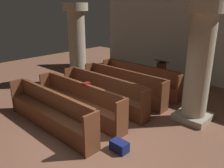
{
  "coord_description": "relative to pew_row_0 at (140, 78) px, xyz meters",
  "views": [
    {
      "loc": [
        3.94,
        -3.28,
        3.09
      ],
      "look_at": [
        -0.82,
        1.74,
        0.75
      ],
      "focal_mm": 37.04,
      "sensor_mm": 36.0,
      "label": 1
    }
  ],
  "objects": [
    {
      "name": "pew_row_3",
      "position": [
        0.0,
        -2.92,
        0.0
      ],
      "size": [
        3.42,
        0.46,
        0.99
      ],
      "color": "brown",
      "rests_on": "ground"
    },
    {
      "name": "pew_row_1",
      "position": [
        0.0,
        -0.97,
        0.0
      ],
      "size": [
        3.42,
        0.46,
        0.99
      ],
      "color": "brown",
      "rests_on": "ground"
    },
    {
      "name": "pew_row_4",
      "position": [
        0.0,
        -3.89,
        0.0
      ],
      "size": [
        3.42,
        0.46,
        0.99
      ],
      "color": "brown",
      "rests_on": "ground"
    },
    {
      "name": "hymn_book",
      "position": [
        0.14,
        -2.73,
        0.48
      ],
      "size": [
        0.15,
        0.21,
        0.04
      ],
      "primitive_type": "cube",
      "color": "maroon",
      "rests_on": "pew_row_3"
    },
    {
      "name": "pew_row_2",
      "position": [
        0.0,
        -1.95,
        0.0
      ],
      "size": [
        3.42,
        0.47,
        0.99
      ],
      "color": "brown",
      "rests_on": "ground"
    },
    {
      "name": "pillar_aisle_side",
      "position": [
        2.53,
        -0.83,
        1.15
      ],
      "size": [
        0.97,
        0.97,
        3.22
      ],
      "color": "#9F967E",
      "rests_on": "ground"
    },
    {
      "name": "ground_plane",
      "position": [
        1.02,
        -3.47,
        -0.53
      ],
      "size": [
        19.2,
        19.2,
        0.0
      ],
      "primitive_type": "plane",
      "color": "brown"
    },
    {
      "name": "back_wall",
      "position": [
        1.02,
        2.61,
        1.72
      ],
      "size": [
        10.0,
        0.16,
        4.5
      ],
      "primitive_type": "cube",
      "color": "beige",
      "rests_on": "ground"
    },
    {
      "name": "lectern",
      "position": [
        0.21,
        1.15,
        -0.08
      ],
      "size": [
        0.48,
        0.45,
        1.08
      ],
      "color": "#562B1A",
      "rests_on": "ground"
    },
    {
      "name": "pew_row_0",
      "position": [
        0.0,
        0.0,
        0.0
      ],
      "size": [
        3.42,
        0.46,
        0.99
      ],
      "color": "brown",
      "rests_on": "ground"
    },
    {
      "name": "kneeler_box_navy",
      "position": [
        2.03,
        -3.42,
        -0.41
      ],
      "size": [
        0.4,
        0.26,
        0.24
      ],
      "primitive_type": "cube",
      "color": "navy",
      "rests_on": "ground"
    },
    {
      "name": "pillar_far_side",
      "position": [
        -2.48,
        -0.94,
        1.15
      ],
      "size": [
        0.97,
        0.97,
        3.22
      ],
      "color": "#9F967E",
      "rests_on": "ground"
    }
  ]
}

